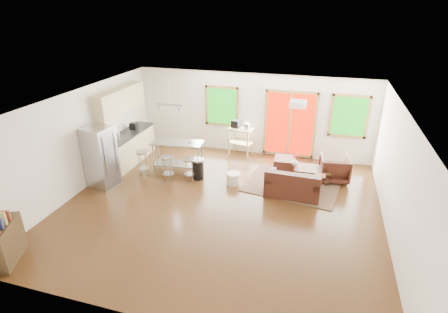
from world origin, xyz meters
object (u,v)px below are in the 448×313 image
(coffee_table, at_px, (312,170))
(kitchen_cart, at_px, (240,132))
(loveseat, at_px, (293,185))
(armchair, at_px, (335,167))
(ottoman, at_px, (284,164))
(rug, at_px, (292,184))
(refrigerator, at_px, (101,157))
(island, at_px, (178,151))

(coffee_table, distance_m, kitchen_cart, 2.68)
(loveseat, bearing_deg, coffee_table, 67.55)
(armchair, height_order, ottoman, armchair)
(rug, relative_size, refrigerator, 1.46)
(refrigerator, distance_m, kitchen_cart, 4.29)
(rug, xyz_separation_m, loveseat, (0.05, -0.57, 0.28))
(loveseat, distance_m, kitchen_cart, 2.94)
(refrigerator, distance_m, island, 2.09)
(loveseat, bearing_deg, kitchen_cart, 133.18)
(kitchen_cart, bearing_deg, refrigerator, -135.08)
(loveseat, xyz_separation_m, armchair, (1.01, 1.18, 0.11))
(rug, bearing_deg, coffee_table, 39.04)
(ottoman, height_order, refrigerator, refrigerator)
(island, bearing_deg, refrigerator, -139.99)
(rug, distance_m, coffee_table, 0.70)
(loveseat, height_order, refrigerator, refrigerator)
(rug, xyz_separation_m, kitchen_cart, (-1.87, 1.61, 0.77))
(loveseat, relative_size, island, 0.92)
(rug, xyz_separation_m, refrigerator, (-4.90, -1.42, 0.81))
(loveseat, relative_size, coffee_table, 1.44)
(kitchen_cart, bearing_deg, armchair, -18.71)
(coffee_table, xyz_separation_m, island, (-3.79, -0.47, 0.30))
(rug, relative_size, coffee_table, 2.49)
(coffee_table, xyz_separation_m, ottoman, (-0.82, 0.44, -0.13))
(ottoman, distance_m, island, 3.14)
(ottoman, bearing_deg, coffee_table, -28.35)
(rug, height_order, armchair, armchair)
(coffee_table, relative_size, refrigerator, 0.59)
(kitchen_cart, bearing_deg, ottoman, -26.87)
(loveseat, xyz_separation_m, coffee_table, (0.43, 0.96, 0.04))
(armchair, height_order, island, island)
(refrigerator, bearing_deg, loveseat, 18.31)
(coffee_table, distance_m, armchair, 0.62)
(armchair, xyz_separation_m, refrigerator, (-5.96, -2.04, 0.43))
(ottoman, height_order, kitchen_cart, kitchen_cart)
(refrigerator, bearing_deg, rug, 24.69)
(refrigerator, height_order, kitchen_cart, refrigerator)
(armchair, bearing_deg, kitchen_cart, -26.38)
(ottoman, distance_m, refrigerator, 5.13)
(armchair, xyz_separation_m, island, (-4.37, -0.70, 0.24))
(ottoman, xyz_separation_m, refrigerator, (-4.57, -2.25, 0.63))
(loveseat, bearing_deg, island, 173.52)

